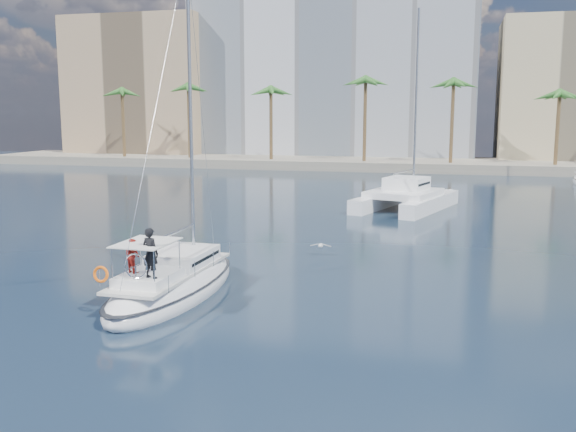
# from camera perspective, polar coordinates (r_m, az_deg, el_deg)

# --- Properties ---
(ground) EXTENTS (160.00, 160.00, 0.00)m
(ground) POSITION_cam_1_polar(r_m,az_deg,el_deg) (28.12, 1.07, -6.31)
(ground) COLOR black
(ground) RESTS_ON ground
(quay) EXTENTS (120.00, 14.00, 1.20)m
(quay) POSITION_cam_1_polar(r_m,az_deg,el_deg) (87.85, 10.41, 4.57)
(quay) COLOR gray
(quay) RESTS_ON ground
(building_modern) EXTENTS (42.00, 16.00, 28.00)m
(building_modern) POSITION_cam_1_polar(r_m,az_deg,el_deg) (101.22, 4.20, 12.89)
(building_modern) COLOR silver
(building_modern) RESTS_ON ground
(building_tan_left) EXTENTS (22.00, 14.00, 22.00)m
(building_tan_left) POSITION_cam_1_polar(r_m,az_deg,el_deg) (106.93, -12.55, 10.89)
(building_tan_left) COLOR tan
(building_tan_left) RESTS_ON ground
(building_beige) EXTENTS (20.00, 14.00, 20.00)m
(building_beige) POSITION_cam_1_polar(r_m,az_deg,el_deg) (97.65, 24.17, 9.90)
(building_beige) COLOR tan
(building_beige) RESTS_ON ground
(palm_left) EXTENTS (3.60, 3.60, 12.30)m
(palm_left) POSITION_cam_1_polar(r_m,az_deg,el_deg) (92.61, -11.47, 10.77)
(palm_left) COLOR brown
(palm_left) RESTS_ON ground
(palm_centre) EXTENTS (3.60, 3.60, 12.30)m
(palm_centre) POSITION_cam_1_polar(r_m,az_deg,el_deg) (83.63, 10.40, 10.98)
(palm_centre) COLOR brown
(palm_centre) RESTS_ON ground
(main_sloop) EXTENTS (3.40, 10.06, 14.84)m
(main_sloop) POSITION_cam_1_polar(r_m,az_deg,el_deg) (27.01, -10.15, -6.02)
(main_sloop) COLOR white
(main_sloop) RESTS_ON ground
(catamaran) EXTENTS (7.95, 11.49, 15.43)m
(catamaran) POSITION_cam_1_polar(r_m,az_deg,el_deg) (50.97, 10.41, 1.84)
(catamaran) COLOR white
(catamaran) RESTS_ON ground
(seagull) EXTENTS (1.15, 0.50, 0.21)m
(seagull) POSITION_cam_1_polar(r_m,az_deg,el_deg) (33.91, 2.93, -2.63)
(seagull) COLOR silver
(seagull) RESTS_ON ground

